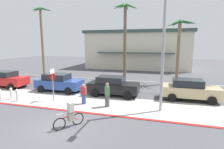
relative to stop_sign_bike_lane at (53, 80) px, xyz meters
name	(u,v)px	position (x,y,z in m)	size (l,w,h in m)	color
ground_plane	(111,86)	(2.99, 6.10, -1.68)	(80.00, 80.00, 0.00)	#4C4C51
sidewalk_strip	(90,103)	(2.99, 0.30, -1.67)	(44.00, 4.00, 0.02)	#ADAAA0
curb_paint	(78,112)	(2.99, -1.70, -1.66)	(44.00, 0.24, 0.03)	maroon
building_backdrop	(139,49)	(3.59, 23.64, 1.75)	(18.69, 12.49, 6.82)	beige
rail_fence	(107,81)	(2.99, 4.60, -0.84)	(25.99, 0.08, 1.04)	white
stop_sign_bike_lane	(53,80)	(0.00, 0.00, 0.00)	(0.52, 0.56, 2.56)	gray
bollard_0	(0,95)	(-3.86, -1.38, -1.16)	(0.20, 0.20, 1.00)	white
bollard_1	(17,95)	(-2.64, -0.95, -1.16)	(0.20, 0.20, 1.00)	white
bollard_3	(11,93)	(-3.46, -0.71, -1.16)	(0.20, 0.20, 1.00)	white
streetlight_curb	(163,47)	(8.26, -0.20, 2.60)	(0.24, 2.54, 7.50)	#9EA0A5
palm_tree_0	(42,28)	(-7.95, 9.77, 4.88)	(3.24, 2.77, 9.41)	#846B4C
palm_tree_1	(125,25)	(3.97, 8.55, 4.94)	(2.90, 3.16, 8.97)	brown
palm_tree_2	(180,34)	(9.90, 9.45, 3.83)	(3.33, 3.36, 7.09)	#846B4C
car_red_0	(6,79)	(-7.44, 2.66, -0.81)	(4.40, 2.02, 1.69)	red
car_blue_1	(59,82)	(-1.21, 2.73, -0.81)	(4.40, 2.02, 1.69)	#284793
car_black_2	(113,86)	(4.15, 2.77, -0.81)	(4.40, 2.02, 1.69)	black
car_tan_3	(190,89)	(10.44, 3.21, -0.81)	(4.40, 2.02, 1.69)	tan
cyclist_red_0	(70,115)	(3.58, -3.80, -0.98)	(1.07, 1.54, 1.50)	black
pedestrian_0	(84,95)	(2.67, -0.08, -0.97)	(0.41, 0.34, 1.56)	#384C7A
pedestrian_1	(107,96)	(4.55, -0.18, -0.85)	(0.44, 0.48, 1.78)	#4C4C51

